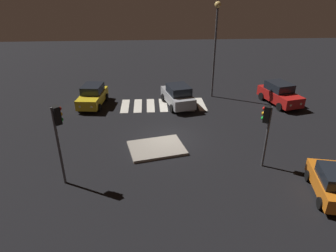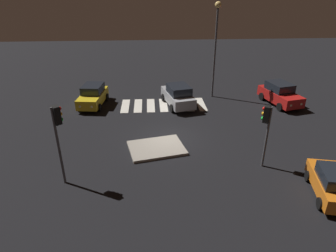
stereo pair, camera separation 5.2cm
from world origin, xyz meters
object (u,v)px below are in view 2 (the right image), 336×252
object	(u,v)px
car_red	(280,94)
car_silver	(178,96)
traffic_light_north	(58,127)
car_yellow	(93,96)
street_lamp	(216,36)
traffic_island	(157,148)
car_orange	(332,183)
traffic_light_west	(266,122)

from	to	relation	value
car_red	car_silver	bearing A→B (deg)	-104.52
traffic_light_north	car_silver	bearing A→B (deg)	18.19
car_yellow	street_lamp	bearing A→B (deg)	104.82
car_yellow	car_red	world-z (taller)	car_red
traffic_island	car_orange	distance (m)	10.41
car_orange	car_red	distance (m)	13.11
car_silver	car_orange	size ratio (longest dim) A/B	1.18
car_yellow	street_lamp	size ratio (longest dim) A/B	0.51
car_silver	car_orange	distance (m)	14.64
car_silver	car_yellow	world-z (taller)	car_silver
traffic_island	car_yellow	world-z (taller)	car_yellow
car_silver	street_lamp	size ratio (longest dim) A/B	0.55
traffic_island	street_lamp	world-z (taller)	street_lamp
car_red	traffic_light_north	xyz separation A→B (m)	(16.55, 10.71, 2.49)
car_orange	car_red	world-z (taller)	car_red
car_yellow	traffic_light_north	bearing A→B (deg)	8.81
traffic_island	traffic_light_north	size ratio (longest dim) A/B	0.90
street_lamp	traffic_light_north	bearing A→B (deg)	50.28
traffic_light_north	car_red	bearing A→B (deg)	-5.15
traffic_light_north	traffic_island	bearing A→B (deg)	-5.67
traffic_island	traffic_light_west	distance (m)	7.24
traffic_island	car_yellow	size ratio (longest dim) A/B	0.92
traffic_light_west	car_silver	bearing A→B (deg)	-32.76
car_red	traffic_light_west	distance (m)	11.29
car_yellow	car_silver	bearing A→B (deg)	92.37
traffic_island	traffic_light_north	world-z (taller)	traffic_light_north
car_silver	traffic_light_north	size ratio (longest dim) A/B	1.04
traffic_light_north	traffic_light_west	bearing A→B (deg)	-33.50
car_yellow	car_red	distance (m)	16.93
traffic_island	car_silver	size ratio (longest dim) A/B	0.86
traffic_light_north	street_lamp	size ratio (longest dim) A/B	0.53
car_orange	street_lamp	bearing A→B (deg)	24.75
street_lamp	traffic_island	bearing A→B (deg)	59.69
traffic_island	traffic_light_west	bearing A→B (deg)	159.52
car_silver	car_red	size ratio (longest dim) A/B	1.01
car_yellow	traffic_light_north	world-z (taller)	traffic_light_north
car_red	traffic_light_north	bearing A→B (deg)	-70.65
traffic_island	car_silver	bearing A→B (deg)	-105.85
car_yellow	car_red	xyz separation A→B (m)	(-16.92, 0.77, 0.04)
car_yellow	traffic_light_west	world-z (taller)	traffic_light_west
car_red	street_lamp	world-z (taller)	street_lamp
traffic_light_north	traffic_light_west	distance (m)	11.37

